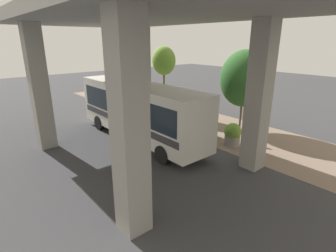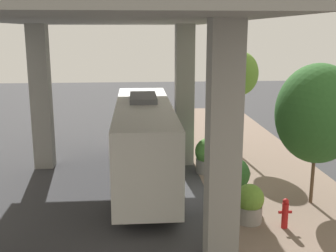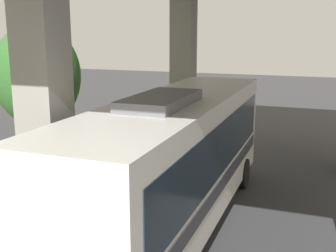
{
  "view_description": "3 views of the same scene",
  "coord_description": "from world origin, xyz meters",
  "px_view_note": "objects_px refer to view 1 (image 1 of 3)",
  "views": [
    {
      "loc": [
        11.39,
        11.06,
        6.07
      ],
      "look_at": [
        1.53,
        -0.6,
        1.04
      ],
      "focal_mm": 28.0,
      "sensor_mm": 36.0,
      "label": 1
    },
    {
      "loc": [
        2.94,
        15.94,
        6.65
      ],
      "look_at": [
        1.54,
        -1.9,
        2.59
      ],
      "focal_mm": 45.0,
      "sensor_mm": 36.0,
      "label": 2
    },
    {
      "loc": [
        6.04,
        -12.04,
        5.2
      ],
      "look_at": [
        1.8,
        -0.65,
        2.45
      ],
      "focal_mm": 45.0,
      "sensor_mm": 36.0,
      "label": 3
    }
  ],
  "objects_px": {
    "planter_front": "(167,115)",
    "planter_middle": "(168,108)",
    "street_tree_near": "(244,79)",
    "planter_back": "(233,135)",
    "planter_extra": "(207,124)",
    "street_tree_far": "(164,61)",
    "fire_hydrant": "(251,135)",
    "bus": "(139,108)"
  },
  "relations": [
    {
      "from": "planter_middle",
      "to": "street_tree_near",
      "type": "xyz_separation_m",
      "value": [
        -2.18,
        5.34,
        2.68
      ]
    },
    {
      "from": "planter_front",
      "to": "street_tree_far",
      "type": "distance_m",
      "value": 5.09
    },
    {
      "from": "street_tree_near",
      "to": "street_tree_far",
      "type": "bearing_deg",
      "value": -79.4
    },
    {
      "from": "planter_back",
      "to": "street_tree_near",
      "type": "distance_m",
      "value": 4.36
    },
    {
      "from": "street_tree_far",
      "to": "planter_front",
      "type": "bearing_deg",
      "value": 54.0
    },
    {
      "from": "planter_back",
      "to": "street_tree_far",
      "type": "distance_m",
      "value": 9.32
    },
    {
      "from": "planter_front",
      "to": "planter_back",
      "type": "xyz_separation_m",
      "value": [
        -0.5,
        5.48,
        -0.12
      ]
    },
    {
      "from": "planter_front",
      "to": "planter_back",
      "type": "relative_size",
      "value": 1.2
    },
    {
      "from": "street_tree_far",
      "to": "planter_back",
      "type": "bearing_deg",
      "value": 79.13
    },
    {
      "from": "street_tree_near",
      "to": "planter_back",
      "type": "bearing_deg",
      "value": 27.37
    },
    {
      "from": "bus",
      "to": "planter_back",
      "type": "bearing_deg",
      "value": 128.52
    },
    {
      "from": "bus",
      "to": "planter_extra",
      "type": "relative_size",
      "value": 5.78
    },
    {
      "from": "bus",
      "to": "fire_hydrant",
      "type": "relative_size",
      "value": 9.66
    },
    {
      "from": "planter_middle",
      "to": "street_tree_far",
      "type": "distance_m",
      "value": 3.93
    },
    {
      "from": "bus",
      "to": "planter_front",
      "type": "bearing_deg",
      "value": -162.58
    },
    {
      "from": "planter_middle",
      "to": "fire_hydrant",
      "type": "bearing_deg",
      "value": 92.91
    },
    {
      "from": "fire_hydrant",
      "to": "street_tree_far",
      "type": "relative_size",
      "value": 0.19
    },
    {
      "from": "planter_front",
      "to": "planter_extra",
      "type": "relative_size",
      "value": 0.93
    },
    {
      "from": "street_tree_near",
      "to": "street_tree_far",
      "type": "xyz_separation_m",
      "value": [
        1.29,
        -6.89,
        0.82
      ]
    },
    {
      "from": "street_tree_near",
      "to": "fire_hydrant",
      "type": "bearing_deg",
      "value": 48.9
    },
    {
      "from": "fire_hydrant",
      "to": "planter_front",
      "type": "height_order",
      "value": "planter_front"
    },
    {
      "from": "planter_middle",
      "to": "street_tree_far",
      "type": "bearing_deg",
      "value": -119.94
    },
    {
      "from": "fire_hydrant",
      "to": "planter_middle",
      "type": "xyz_separation_m",
      "value": [
        0.38,
        -7.41,
        0.37
      ]
    },
    {
      "from": "planter_middle",
      "to": "street_tree_far",
      "type": "height_order",
      "value": "street_tree_far"
    },
    {
      "from": "planter_front",
      "to": "planter_middle",
      "type": "bearing_deg",
      "value": -131.95
    },
    {
      "from": "planter_front",
      "to": "planter_middle",
      "type": "relative_size",
      "value": 0.96
    },
    {
      "from": "planter_front",
      "to": "street_tree_near",
      "type": "xyz_separation_m",
      "value": [
        -3.4,
        3.98,
        2.78
      ]
    },
    {
      "from": "planter_middle",
      "to": "planter_extra",
      "type": "relative_size",
      "value": 0.96
    },
    {
      "from": "fire_hydrant",
      "to": "street_tree_far",
      "type": "height_order",
      "value": "street_tree_far"
    },
    {
      "from": "planter_middle",
      "to": "planter_extra",
      "type": "height_order",
      "value": "planter_extra"
    },
    {
      "from": "street_tree_near",
      "to": "planter_extra",
      "type": "bearing_deg",
      "value": -7.28
    },
    {
      "from": "planter_extra",
      "to": "street_tree_near",
      "type": "height_order",
      "value": "street_tree_near"
    },
    {
      "from": "planter_back",
      "to": "street_tree_near",
      "type": "bearing_deg",
      "value": -152.63
    },
    {
      "from": "planter_middle",
      "to": "planter_extra",
      "type": "xyz_separation_m",
      "value": [
        0.88,
        4.95,
        0.02
      ]
    },
    {
      "from": "fire_hydrant",
      "to": "street_tree_near",
      "type": "distance_m",
      "value": 4.1
    },
    {
      "from": "planter_back",
      "to": "street_tree_near",
      "type": "height_order",
      "value": "street_tree_near"
    },
    {
      "from": "bus",
      "to": "planter_middle",
      "type": "xyz_separation_m",
      "value": [
        -4.31,
        -2.33,
        -1.12
      ]
    },
    {
      "from": "bus",
      "to": "fire_hydrant",
      "type": "bearing_deg",
      "value": 132.7
    },
    {
      "from": "bus",
      "to": "planter_front",
      "type": "height_order",
      "value": "bus"
    },
    {
      "from": "bus",
      "to": "street_tree_far",
      "type": "relative_size",
      "value": 1.88
    },
    {
      "from": "bus",
      "to": "fire_hydrant",
      "type": "xyz_separation_m",
      "value": [
        -4.69,
        5.08,
        -1.49
      ]
    },
    {
      "from": "planter_extra",
      "to": "bus",
      "type": "bearing_deg",
      "value": -37.39
    }
  ]
}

